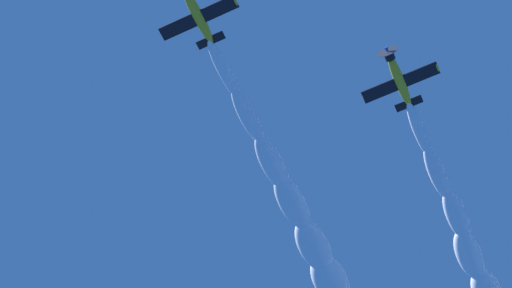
{
  "coord_description": "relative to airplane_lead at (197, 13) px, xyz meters",
  "views": [
    {
      "loc": [
        -2.96,
        23.62,
        1.81
      ],
      "look_at": [
        -10.66,
        -16.05,
        75.28
      ],
      "focal_mm": 56.33,
      "sensor_mm": 36.0,
      "label": 1
    }
  ],
  "objects": [
    {
      "name": "smoke_trail_left_wingman",
      "position": [
        -36.78,
        -24.8,
        0.02
      ],
      "size": [
        23.04,
        30.47,
        4.14
      ],
      "color": "white"
    },
    {
      "name": "airplane_left_wingman",
      "position": [
        -21.2,
        -3.22,
        0.78
      ],
      "size": [
        7.36,
        6.95,
        2.25
      ],
      "color": "gold"
    },
    {
      "name": "smoke_trail_lead",
      "position": [
        -15.27,
        -21.55,
        -0.79
      ],
      "size": [
        22.71,
        30.42,
        4.14
      ],
      "color": "white"
    },
    {
      "name": "airplane_lead",
      "position": [
        0.0,
        0.0,
        0.0
      ],
      "size": [
        7.36,
        6.91,
        2.27
      ],
      "color": "gold"
    }
  ]
}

